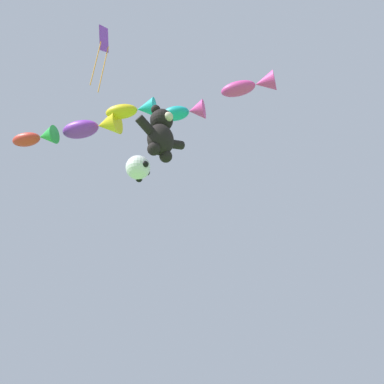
{
  "coord_description": "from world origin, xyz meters",
  "views": [
    {
      "loc": [
        -7.01,
        -2.66,
        1.68
      ],
      "look_at": [
        0.71,
        4.92,
        8.81
      ],
      "focal_mm": 40.0,
      "sensor_mm": 36.0,
      "label": 1
    }
  ],
  "objects_px": {
    "fish_kite_crimson": "(37,138)",
    "fish_kite_violet": "(94,127)",
    "fish_kite_magenta": "(251,85)",
    "diamond_kite": "(103,44)",
    "fish_kite_teal": "(186,112)",
    "fish_kite_goldfin": "(134,110)",
    "teddy_bear_kite": "(161,133)",
    "soccer_ball_kite": "(138,168)"
  },
  "relations": [
    {
      "from": "teddy_bear_kite",
      "to": "fish_kite_teal",
      "type": "height_order",
      "value": "fish_kite_teal"
    },
    {
      "from": "fish_kite_teal",
      "to": "fish_kite_goldfin",
      "type": "height_order",
      "value": "fish_kite_goldfin"
    },
    {
      "from": "fish_kite_teal",
      "to": "fish_kite_violet",
      "type": "relative_size",
      "value": 0.69
    },
    {
      "from": "teddy_bear_kite",
      "to": "fish_kite_crimson",
      "type": "bearing_deg",
      "value": 106.51
    },
    {
      "from": "fish_kite_magenta",
      "to": "fish_kite_teal",
      "type": "bearing_deg",
      "value": 121.74
    },
    {
      "from": "fish_kite_violet",
      "to": "soccer_ball_kite",
      "type": "bearing_deg",
      "value": -95.25
    },
    {
      "from": "soccer_ball_kite",
      "to": "fish_kite_teal",
      "type": "xyz_separation_m",
      "value": [
        2.32,
        0.33,
        4.13
      ]
    },
    {
      "from": "fish_kite_goldfin",
      "to": "fish_kite_violet",
      "type": "bearing_deg",
      "value": 111.42
    },
    {
      "from": "teddy_bear_kite",
      "to": "fish_kite_crimson",
      "type": "xyz_separation_m",
      "value": [
        -1.74,
        5.87,
        2.28
      ]
    },
    {
      "from": "teddy_bear_kite",
      "to": "fish_kite_teal",
      "type": "distance_m",
      "value": 3.08
    },
    {
      "from": "teddy_bear_kite",
      "to": "fish_kite_goldfin",
      "type": "xyz_separation_m",
      "value": [
        0.38,
        2.23,
        2.85
      ]
    },
    {
      "from": "fish_kite_teal",
      "to": "fish_kite_crimson",
      "type": "height_order",
      "value": "fish_kite_teal"
    },
    {
      "from": "fish_kite_goldfin",
      "to": "fish_kite_crimson",
      "type": "bearing_deg",
      "value": 120.22
    },
    {
      "from": "soccer_ball_kite",
      "to": "fish_kite_goldfin",
      "type": "distance_m",
      "value": 4.99
    },
    {
      "from": "teddy_bear_kite",
      "to": "fish_kite_goldfin",
      "type": "relative_size",
      "value": 0.98
    },
    {
      "from": "teddy_bear_kite",
      "to": "soccer_ball_kite",
      "type": "relative_size",
      "value": 2.51
    },
    {
      "from": "soccer_ball_kite",
      "to": "fish_kite_crimson",
      "type": "distance_m",
      "value": 6.95
    },
    {
      "from": "teddy_bear_kite",
      "to": "fish_kite_crimson",
      "type": "distance_m",
      "value": 6.53
    },
    {
      "from": "fish_kite_violet",
      "to": "fish_kite_goldfin",
      "type": "bearing_deg",
      "value": -68.58
    },
    {
      "from": "fish_kite_teal",
      "to": "fish_kite_crimson",
      "type": "distance_m",
      "value": 6.32
    },
    {
      "from": "fish_kite_teal",
      "to": "fish_kite_violet",
      "type": "xyz_separation_m",
      "value": [
        -1.97,
        3.38,
        0.08
      ]
    },
    {
      "from": "fish_kite_magenta",
      "to": "fish_kite_goldfin",
      "type": "distance_m",
      "value": 4.76
    },
    {
      "from": "fish_kite_goldfin",
      "to": "fish_kite_violet",
      "type": "relative_size",
      "value": 0.81
    },
    {
      "from": "soccer_ball_kite",
      "to": "diamond_kite",
      "type": "relative_size",
      "value": 0.26
    },
    {
      "from": "fish_kite_violet",
      "to": "diamond_kite",
      "type": "distance_m",
      "value": 3.67
    },
    {
      "from": "soccer_ball_kite",
      "to": "fish_kite_teal",
      "type": "distance_m",
      "value": 4.75
    },
    {
      "from": "fish_kite_teal",
      "to": "diamond_kite",
      "type": "bearing_deg",
      "value": 175.58
    },
    {
      "from": "fish_kite_violet",
      "to": "diamond_kite",
      "type": "bearing_deg",
      "value": -121.15
    },
    {
      "from": "teddy_bear_kite",
      "to": "soccer_ball_kite",
      "type": "xyz_separation_m",
      "value": [
        -0.63,
        0.23,
        -1.62
      ]
    },
    {
      "from": "fish_kite_crimson",
      "to": "fish_kite_violet",
      "type": "bearing_deg",
      "value": -53.1
    },
    {
      "from": "fish_kite_magenta",
      "to": "diamond_kite",
      "type": "distance_m",
      "value": 5.8
    },
    {
      "from": "fish_kite_crimson",
      "to": "diamond_kite",
      "type": "xyz_separation_m",
      "value": [
        -0.41,
        -5.01,
        1.04
      ]
    },
    {
      "from": "fish_kite_crimson",
      "to": "teddy_bear_kite",
      "type": "bearing_deg",
      "value": -73.49
    },
    {
      "from": "fish_kite_magenta",
      "to": "fish_kite_teal",
      "type": "xyz_separation_m",
      "value": [
        -1.38,
        2.24,
        -0.85
      ]
    },
    {
      "from": "fish_kite_goldfin",
      "to": "fish_kite_magenta",
      "type": "bearing_deg",
      "value": -55.44
    },
    {
      "from": "fish_kite_crimson",
      "to": "diamond_kite",
      "type": "distance_m",
      "value": 5.13
    },
    {
      "from": "soccer_ball_kite",
      "to": "fish_kite_magenta",
      "type": "relative_size",
      "value": 0.37
    },
    {
      "from": "soccer_ball_kite",
      "to": "fish_kite_goldfin",
      "type": "xyz_separation_m",
      "value": [
        1.01,
        2.0,
        4.46
      ]
    },
    {
      "from": "fish_kite_magenta",
      "to": "fish_kite_crimson",
      "type": "relative_size",
      "value": 1.1
    },
    {
      "from": "fish_kite_magenta",
      "to": "diamond_kite",
      "type": "bearing_deg",
      "value": 154.1
    },
    {
      "from": "fish_kite_teal",
      "to": "fish_kite_crimson",
      "type": "xyz_separation_m",
      "value": [
        -3.43,
        5.31,
        -0.24
      ]
    },
    {
      "from": "fish_kite_crimson",
      "to": "soccer_ball_kite",
      "type": "bearing_deg",
      "value": -78.86
    }
  ]
}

